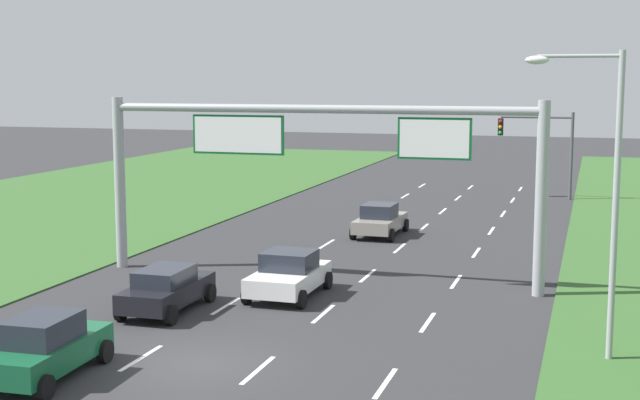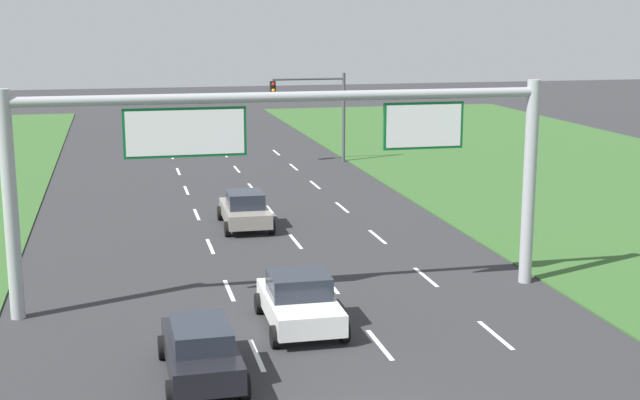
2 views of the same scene
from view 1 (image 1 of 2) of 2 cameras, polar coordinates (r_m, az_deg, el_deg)
The scene contains 11 objects.
ground_plane at distance 25.00m, azimuth -7.79°, elevation -10.35°, with size 200.00×200.00×0.00m, color #2D2D30.
lane_dashes_inner_left at distance 36.37m, azimuth -2.30°, elevation -4.50°, with size 0.14×62.40×0.01m.
lane_dashes_inner_right at distance 35.38m, azimuth 3.07°, elevation -4.86°, with size 0.14×62.40×0.01m.
lane_dashes_slip at distance 34.72m, azimuth 8.70°, elevation -5.18°, with size 0.14×62.40×0.01m.
car_near_red at distance 24.50m, azimuth -17.16°, elevation -8.99°, with size 2.11×4.15×1.68m.
car_lead_silver at distance 44.21m, azimuth 3.86°, elevation -1.28°, with size 2.17×4.25×1.59m.
car_mid_lane at distance 31.98m, azimuth -2.01°, elevation -4.77°, with size 2.25×4.12×1.62m.
car_far_ahead at distance 30.34m, azimuth -9.80°, elevation -5.62°, with size 2.03×4.20×1.50m.
sign_gantry at distance 33.83m, azimuth -0.28°, elevation 2.96°, with size 17.24×0.44×7.00m.
traffic_light_mast at distance 59.02m, azimuth 13.95°, elevation 3.81°, with size 4.76×0.49×5.60m.
street_lamp at distance 25.28m, azimuth 17.60°, elevation 1.35°, with size 2.61×0.32×8.50m.
Camera 1 is at (10.14, -21.49, 7.77)m, focal length 50.00 mm.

